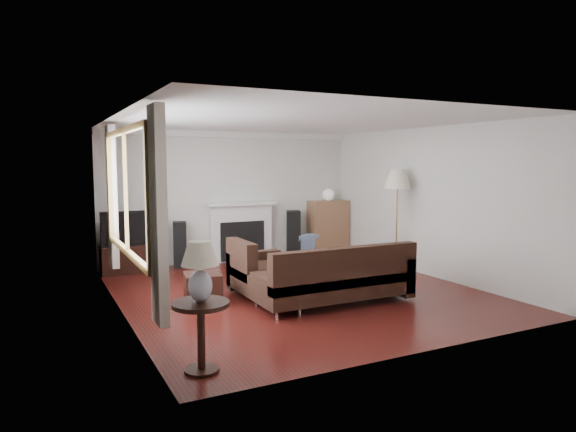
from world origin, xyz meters
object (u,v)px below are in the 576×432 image
floor_lamp (397,221)px  side_table (201,337)px  sectional_sofa (333,276)px  coffee_table (298,271)px  tv_stand (130,259)px  bookshelf (328,227)px

floor_lamp → side_table: floor_lamp is taller
sectional_sofa → coffee_table: (0.12, 1.24, -0.19)m
tv_stand → side_table: 4.72m
floor_lamp → side_table: bearing=-148.4°
coffee_table → bookshelf: bearing=53.9°
coffee_table → floor_lamp: size_ratio=0.55×
tv_stand → sectional_sofa: (2.12, -3.29, 0.14)m
tv_stand → sectional_sofa: sectional_sofa is taller
coffee_table → side_table: (-2.41, -2.67, 0.14)m
tv_stand → bookshelf: (4.05, 0.03, 0.32)m
bookshelf → coffee_table: (-1.81, -2.07, -0.37)m
sectional_sofa → side_table: (-2.29, -1.43, -0.05)m
tv_stand → coffee_table: size_ratio=0.99×
sectional_sofa → side_table: 2.70m
bookshelf → floor_lamp: floor_lamp is taller
bookshelf → side_table: bookshelf is taller
coffee_table → floor_lamp: bearing=5.2°
tv_stand → floor_lamp: size_ratio=0.54×
sectional_sofa → tv_stand: bearing=122.8°
sectional_sofa → bookshelf: bearing=59.9°
bookshelf → floor_lamp: 2.10m
bookshelf → sectional_sofa: bearing=-120.1°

